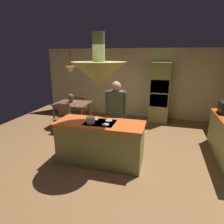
{
  "coord_description": "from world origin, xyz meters",
  "views": [
    {
      "loc": [
        1.29,
        -3.9,
        2.31
      ],
      "look_at": [
        0.1,
        0.4,
        1.0
      ],
      "focal_mm": 31.18,
      "sensor_mm": 36.0,
      "label": 1
    }
  ],
  "objects_px": {
    "chair_by_back_wall": "(81,105)",
    "cooking_pot_on_cooktop": "(91,120)",
    "person_at_island": "(116,112)",
    "kitchen_island": "(100,142)",
    "cup_on_table": "(75,103)",
    "chair_facing_island": "(63,116)",
    "potted_plant_on_table": "(71,98)",
    "oven_tower": "(159,93)",
    "dining_table": "(73,106)"
  },
  "relations": [
    {
      "from": "dining_table",
      "to": "chair_facing_island",
      "type": "bearing_deg",
      "value": -90.0
    },
    {
      "from": "chair_facing_island",
      "to": "chair_by_back_wall",
      "type": "bearing_deg",
      "value": 90.0
    },
    {
      "from": "person_at_island",
      "to": "chair_facing_island",
      "type": "distance_m",
      "value": 2.09
    },
    {
      "from": "oven_tower",
      "to": "potted_plant_on_table",
      "type": "relative_size",
      "value": 6.93
    },
    {
      "from": "chair_by_back_wall",
      "to": "person_at_island",
      "type": "bearing_deg",
      "value": 131.67
    },
    {
      "from": "potted_plant_on_table",
      "to": "cup_on_table",
      "type": "bearing_deg",
      "value": -42.89
    },
    {
      "from": "cup_on_table",
      "to": "kitchen_island",
      "type": "bearing_deg",
      "value": -51.42
    },
    {
      "from": "cooking_pot_on_cooktop",
      "to": "kitchen_island",
      "type": "bearing_deg",
      "value": 39.09
    },
    {
      "from": "kitchen_island",
      "to": "dining_table",
      "type": "bearing_deg",
      "value": 128.99
    },
    {
      "from": "chair_by_back_wall",
      "to": "cooking_pot_on_cooktop",
      "type": "xyz_separation_m",
      "value": [
        1.54,
        -2.9,
        0.51
      ]
    },
    {
      "from": "chair_facing_island",
      "to": "potted_plant_on_table",
      "type": "relative_size",
      "value": 2.9
    },
    {
      "from": "kitchen_island",
      "to": "cooking_pot_on_cooktop",
      "type": "height_order",
      "value": "cooking_pot_on_cooktop"
    },
    {
      "from": "cooking_pot_on_cooktop",
      "to": "potted_plant_on_table",
      "type": "bearing_deg",
      "value": 125.48
    },
    {
      "from": "person_at_island",
      "to": "potted_plant_on_table",
      "type": "bearing_deg",
      "value": 143.03
    },
    {
      "from": "kitchen_island",
      "to": "chair_facing_island",
      "type": "xyz_separation_m",
      "value": [
        -1.7,
        1.43,
        0.03
      ]
    },
    {
      "from": "person_at_island",
      "to": "potted_plant_on_table",
      "type": "xyz_separation_m",
      "value": [
        -1.96,
        1.47,
        -0.07
      ]
    },
    {
      "from": "dining_table",
      "to": "cooking_pot_on_cooktop",
      "type": "relative_size",
      "value": 6.2
    },
    {
      "from": "chair_facing_island",
      "to": "chair_by_back_wall",
      "type": "relative_size",
      "value": 1.0
    },
    {
      "from": "potted_plant_on_table",
      "to": "cooking_pot_on_cooktop",
      "type": "distance_m",
      "value": 2.78
    },
    {
      "from": "oven_tower",
      "to": "chair_by_back_wall",
      "type": "relative_size",
      "value": 2.39
    },
    {
      "from": "kitchen_island",
      "to": "oven_tower",
      "type": "distance_m",
      "value": 3.47
    },
    {
      "from": "dining_table",
      "to": "potted_plant_on_table",
      "type": "distance_m",
      "value": 0.28
    },
    {
      "from": "oven_tower",
      "to": "cooking_pot_on_cooktop",
      "type": "height_order",
      "value": "oven_tower"
    },
    {
      "from": "kitchen_island",
      "to": "cup_on_table",
      "type": "distance_m",
      "value": 2.42
    },
    {
      "from": "kitchen_island",
      "to": "chair_facing_island",
      "type": "height_order",
      "value": "kitchen_island"
    },
    {
      "from": "chair_facing_island",
      "to": "chair_by_back_wall",
      "type": "height_order",
      "value": "same"
    },
    {
      "from": "kitchen_island",
      "to": "chair_by_back_wall",
      "type": "relative_size",
      "value": 2.18
    },
    {
      "from": "oven_tower",
      "to": "kitchen_island",
      "type": "bearing_deg",
      "value": -108.74
    },
    {
      "from": "potted_plant_on_table",
      "to": "cooking_pot_on_cooktop",
      "type": "height_order",
      "value": "cooking_pot_on_cooktop"
    },
    {
      "from": "person_at_island",
      "to": "kitchen_island",
      "type": "bearing_deg",
      "value": -105.59
    },
    {
      "from": "oven_tower",
      "to": "chair_by_back_wall",
      "type": "bearing_deg",
      "value": -170.51
    },
    {
      "from": "person_at_island",
      "to": "chair_by_back_wall",
      "type": "distance_m",
      "value": 2.88
    },
    {
      "from": "chair_by_back_wall",
      "to": "cooking_pot_on_cooktop",
      "type": "height_order",
      "value": "cooking_pot_on_cooktop"
    },
    {
      "from": "dining_table",
      "to": "person_at_island",
      "type": "distance_m",
      "value": 2.4
    },
    {
      "from": "person_at_island",
      "to": "cup_on_table",
      "type": "height_order",
      "value": "person_at_island"
    },
    {
      "from": "potted_plant_on_table",
      "to": "person_at_island",
      "type": "bearing_deg",
      "value": -36.97
    },
    {
      "from": "potted_plant_on_table",
      "to": "oven_tower",
      "type": "bearing_deg",
      "value": 21.17
    },
    {
      "from": "potted_plant_on_table",
      "to": "cup_on_table",
      "type": "relative_size",
      "value": 3.33
    },
    {
      "from": "oven_tower",
      "to": "potted_plant_on_table",
      "type": "xyz_separation_m",
      "value": [
        -2.87,
        -1.11,
        -0.11
      ]
    },
    {
      "from": "cooking_pot_on_cooktop",
      "to": "oven_tower",
      "type": "bearing_deg",
      "value": 69.52
    },
    {
      "from": "potted_plant_on_table",
      "to": "cooking_pot_on_cooktop",
      "type": "xyz_separation_m",
      "value": [
        1.61,
        -2.26,
        0.08
      ]
    },
    {
      "from": "cup_on_table",
      "to": "chair_facing_island",
      "type": "bearing_deg",
      "value": -114.67
    },
    {
      "from": "oven_tower",
      "to": "chair_facing_island",
      "type": "xyz_separation_m",
      "value": [
        -2.8,
        -1.82,
        -0.54
      ]
    },
    {
      "from": "chair_facing_island",
      "to": "cooking_pot_on_cooktop",
      "type": "relative_size",
      "value": 4.83
    },
    {
      "from": "chair_by_back_wall",
      "to": "cup_on_table",
      "type": "relative_size",
      "value": 9.67
    },
    {
      "from": "kitchen_island",
      "to": "chair_by_back_wall",
      "type": "bearing_deg",
      "value": 121.49
    },
    {
      "from": "kitchen_island",
      "to": "dining_table",
      "type": "distance_m",
      "value": 2.71
    },
    {
      "from": "person_at_island",
      "to": "cup_on_table",
      "type": "bearing_deg",
      "value": 144.11
    },
    {
      "from": "dining_table",
      "to": "chair_facing_island",
      "type": "relative_size",
      "value": 1.28
    },
    {
      "from": "chair_by_back_wall",
      "to": "oven_tower",
      "type": "bearing_deg",
      "value": -170.51
    }
  ]
}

